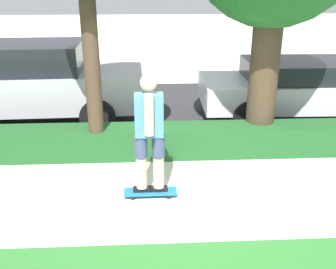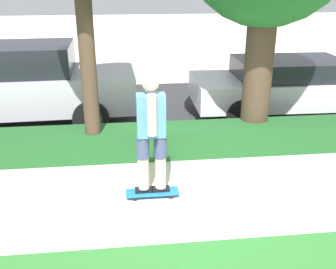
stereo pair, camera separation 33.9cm
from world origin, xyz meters
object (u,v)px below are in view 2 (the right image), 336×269
(parked_car_front, at_px, (20,84))
(parked_car_middle, at_px, (292,85))
(skater_person, at_px, (151,132))
(skateboard, at_px, (152,192))

(parked_car_front, bearing_deg, parked_car_middle, -3.61)
(skater_person, relative_size, parked_car_middle, 0.38)
(skateboard, bearing_deg, parked_car_front, 126.61)
(parked_car_middle, bearing_deg, skater_person, -135.37)
(parked_car_middle, bearing_deg, parked_car_front, 179.58)
(skateboard, distance_m, parked_car_front, 4.37)
(skater_person, bearing_deg, parked_car_front, 126.61)
(skateboard, relative_size, parked_car_front, 0.16)
(skateboard, height_order, skater_person, skater_person)
(skater_person, bearing_deg, skateboard, 90.00)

